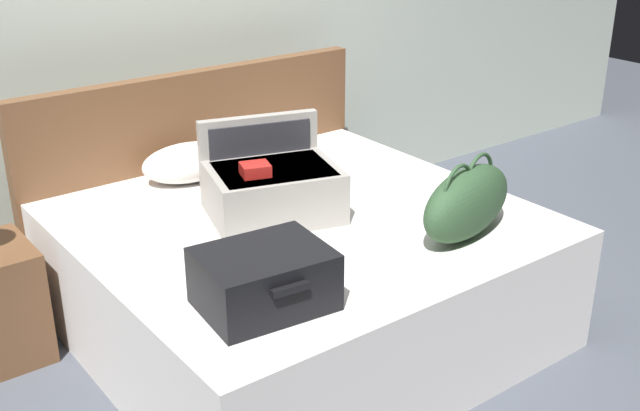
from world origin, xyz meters
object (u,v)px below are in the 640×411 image
(hard_case_medium, at_px, (264,279))
(duffel_bag, at_px, (467,202))
(hard_case_large, at_px, (272,186))
(pillow_near_headboard, at_px, (189,162))
(bed, at_px, (302,275))

(hard_case_medium, height_order, duffel_bag, duffel_bag)
(hard_case_medium, bearing_deg, hard_case_large, 59.86)
(hard_case_medium, distance_m, pillow_near_headboard, 1.25)
(duffel_bag, distance_m, pillow_near_headboard, 1.36)
(bed, distance_m, hard_case_medium, 0.84)
(hard_case_medium, bearing_deg, pillow_near_headboard, 78.94)
(hard_case_large, distance_m, pillow_near_headboard, 0.58)
(hard_case_large, xyz_separation_m, pillow_near_headboard, (-0.09, 0.57, -0.04))
(bed, distance_m, duffel_bag, 0.81)
(bed, height_order, duffel_bag, duffel_bag)
(hard_case_medium, relative_size, duffel_bag, 0.78)
(hard_case_large, distance_m, duffel_bag, 0.82)
(hard_case_large, relative_size, pillow_near_headboard, 1.40)
(hard_case_large, relative_size, duffel_bag, 1.07)
(pillow_near_headboard, bearing_deg, bed, -75.97)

